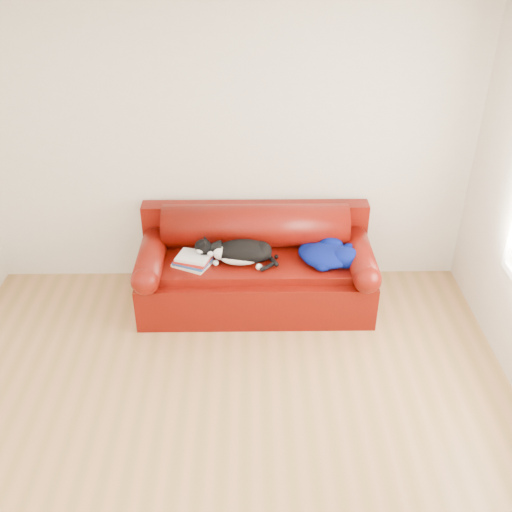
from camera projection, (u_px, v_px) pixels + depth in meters
The scene contains 7 objects.
ground at pixel (224, 423), 4.38m from camera, with size 4.50×4.50×0.00m, color olive.
room_shell at pixel (237, 222), 3.51m from camera, with size 4.52×4.02×2.61m.
sofa_base at pixel (256, 281), 5.52m from camera, with size 2.10×0.90×0.50m.
sofa_back at pixel (255, 239), 5.57m from camera, with size 2.10×1.01×0.88m.
book_stack at pixel (193, 260), 5.25m from camera, with size 0.37×0.34×0.10m.
cat at pixel (242, 253), 5.26m from camera, with size 0.71×0.30×0.26m.
blanket at pixel (329, 254), 5.29m from camera, with size 0.55×0.45×0.17m.
Camera 1 is at (0.19, -3.08, 3.35)m, focal length 42.00 mm.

